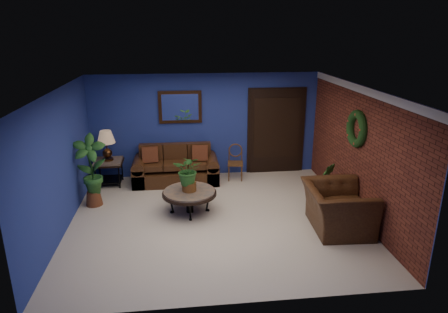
{
  "coord_description": "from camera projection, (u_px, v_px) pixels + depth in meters",
  "views": [
    {
      "loc": [
        -0.65,
        -6.92,
        3.54
      ],
      "look_at": [
        0.22,
        0.55,
        1.08
      ],
      "focal_mm": 32.0,
      "sensor_mm": 36.0,
      "label": 1
    }
  ],
  "objects": [
    {
      "name": "ceiling",
      "position": [
        215.0,
        89.0,
        6.93
      ],
      "size": [
        5.5,
        5.0,
        0.02
      ],
      "primitive_type": "cube",
      "color": "silver",
      "rests_on": "wall_back"
    },
    {
      "name": "coffee_table",
      "position": [
        189.0,
        193.0,
        7.87
      ],
      "size": [
        1.07,
        1.07,
        0.46
      ],
      "rotation": [
        0.0,
        0.0,
        -0.27
      ],
      "color": "#4B4642",
      "rests_on": "ground"
    },
    {
      "name": "wreath",
      "position": [
        357.0,
        129.0,
        7.52
      ],
      "size": [
        0.16,
        0.72,
        0.72
      ],
      "primitive_type": "torus",
      "rotation": [
        0.0,
        1.57,
        0.0
      ],
      "color": "black",
      "rests_on": "wall_right_brick"
    },
    {
      "name": "wall_back",
      "position": [
        206.0,
        125.0,
        9.68
      ],
      "size": [
        5.5,
        0.04,
        2.5
      ],
      "primitive_type": "cube",
      "color": "navy",
      "rests_on": "ground"
    },
    {
      "name": "crown_molding",
      "position": [
        364.0,
        90.0,
        7.25
      ],
      "size": [
        0.03,
        5.0,
        0.14
      ],
      "primitive_type": "cube",
      "color": "white",
      "rests_on": "wall_right_brick"
    },
    {
      "name": "sofa",
      "position": [
        176.0,
        170.0,
        9.49
      ],
      "size": [
        1.99,
        0.86,
        0.9
      ],
      "color": "#462B14",
      "rests_on": "ground"
    },
    {
      "name": "closet_door",
      "position": [
        276.0,
        132.0,
        9.9
      ],
      "size": [
        1.44,
        0.06,
        2.18
      ],
      "primitive_type": "cube",
      "color": "black",
      "rests_on": "wall_back"
    },
    {
      "name": "floor",
      "position": [
        216.0,
        219.0,
        7.71
      ],
      "size": [
        5.5,
        5.5,
        0.0
      ],
      "primitive_type": "plane",
      "color": "beige",
      "rests_on": "ground"
    },
    {
      "name": "coffee_plant",
      "position": [
        189.0,
        171.0,
        7.72
      ],
      "size": [
        0.65,
        0.6,
        0.74
      ],
      "color": "brown",
      "rests_on": "coffee_table"
    },
    {
      "name": "floor_plant",
      "position": [
        325.0,
        181.0,
        8.34
      ],
      "size": [
        0.41,
        0.34,
        0.87
      ],
      "color": "brown",
      "rests_on": "ground"
    },
    {
      "name": "side_chair",
      "position": [
        235.0,
        159.0,
        9.63
      ],
      "size": [
        0.41,
        0.41,
        0.85
      ],
      "rotation": [
        0.0,
        0.0,
        -0.14
      ],
      "color": "brown",
      "rests_on": "ground"
    },
    {
      "name": "end_table",
      "position": [
        109.0,
        166.0,
        9.25
      ],
      "size": [
        0.65,
        0.65,
        0.6
      ],
      "color": "#4B4642",
      "rests_on": "ground"
    },
    {
      "name": "wall_right_brick",
      "position": [
        358.0,
        152.0,
        7.62
      ],
      "size": [
        0.04,
        5.0,
        2.5
      ],
      "primitive_type": "cube",
      "color": "maroon",
      "rests_on": "ground"
    },
    {
      "name": "wall_mirror",
      "position": [
        180.0,
        107.0,
        9.43
      ],
      "size": [
        1.02,
        0.06,
        0.77
      ],
      "primitive_type": "cube",
      "color": "#452712",
      "rests_on": "wall_back"
    },
    {
      "name": "table_lamp",
      "position": [
        106.0,
        142.0,
        9.07
      ],
      "size": [
        0.41,
        0.41,
        0.68
      ],
      "color": "#452712",
      "rests_on": "end_table"
    },
    {
      "name": "wall_left",
      "position": [
        60.0,
        163.0,
        7.02
      ],
      "size": [
        0.04,
        5.0,
        2.5
      ],
      "primitive_type": "cube",
      "color": "navy",
      "rests_on": "ground"
    },
    {
      "name": "armchair",
      "position": [
        337.0,
        208.0,
        7.22
      ],
      "size": [
        1.17,
        1.32,
        0.82
      ],
      "primitive_type": "imported",
      "rotation": [
        0.0,
        0.0,
        1.52
      ],
      "color": "#462B14",
      "rests_on": "ground"
    },
    {
      "name": "tall_plant",
      "position": [
        91.0,
        168.0,
        8.06
      ],
      "size": [
        0.67,
        0.47,
        1.5
      ],
      "color": "brown",
      "rests_on": "ground"
    }
  ]
}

